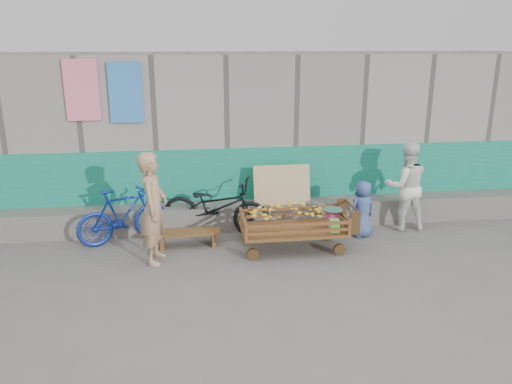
{
  "coord_description": "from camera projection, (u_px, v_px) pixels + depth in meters",
  "views": [
    {
      "loc": [
        -1.29,
        -6.05,
        3.22
      ],
      "look_at": [
        -0.3,
        1.2,
        1.0
      ],
      "focal_mm": 35.0,
      "sensor_mm": 36.0,
      "label": 1
    }
  ],
  "objects": [
    {
      "name": "child",
      "position": [
        362.0,
        209.0,
        8.46
      ],
      "size": [
        0.55,
        0.44,
        0.98
      ],
      "primitive_type": "imported",
      "rotation": [
        0.0,
        0.0,
        3.44
      ],
      "color": "#3B5393",
      "rests_on": "ground"
    },
    {
      "name": "vendor_man",
      "position": [
        153.0,
        208.0,
        7.37
      ],
      "size": [
        0.49,
        0.67,
        1.7
      ],
      "primitive_type": "imported",
      "rotation": [
        0.0,
        0.0,
        1.42
      ],
      "color": "tan",
      "rests_on": "ground"
    },
    {
      "name": "banana_cart",
      "position": [
        291.0,
        219.0,
        7.88
      ],
      "size": [
        1.8,
        0.82,
        0.77
      ],
      "color": "brown",
      "rests_on": "ground"
    },
    {
      "name": "bicycle_dark",
      "position": [
        216.0,
        207.0,
        8.53
      ],
      "size": [
        2.02,
        1.28,
        1.0
      ],
      "primitive_type": "imported",
      "rotation": [
        0.0,
        0.0,
        1.22
      ],
      "color": "black",
      "rests_on": "ground"
    },
    {
      "name": "building_wall",
      "position": [
        252.0,
        130.0,
        10.26
      ],
      "size": [
        12.0,
        3.5,
        3.0
      ],
      "color": "gray",
      "rests_on": "ground"
    },
    {
      "name": "woman",
      "position": [
        406.0,
        186.0,
        8.74
      ],
      "size": [
        0.8,
        0.64,
        1.57
      ],
      "primitive_type": "imported",
      "rotation": [
        0.0,
        0.0,
        3.08
      ],
      "color": "white",
      "rests_on": "ground"
    },
    {
      "name": "bench",
      "position": [
        188.0,
        235.0,
        8.12
      ],
      "size": [
        1.04,
        0.31,
        0.26
      ],
      "color": "brown",
      "rests_on": "ground"
    },
    {
      "name": "ground",
      "position": [
        289.0,
        286.0,
        6.84
      ],
      "size": [
        80.0,
        80.0,
        0.0
      ],
      "primitive_type": "plane",
      "color": "#5D5C56",
      "rests_on": "ground"
    },
    {
      "name": "bicycle_blue",
      "position": [
        123.0,
        215.0,
        8.24
      ],
      "size": [
        1.59,
        1.0,
        0.92
      ],
      "primitive_type": "imported",
      "rotation": [
        0.0,
        0.0,
        1.97
      ],
      "color": "#112D98",
      "rests_on": "ground"
    }
  ]
}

